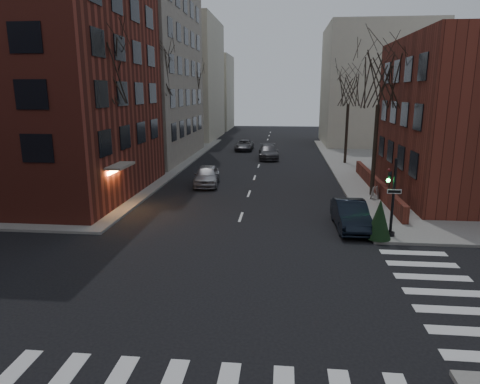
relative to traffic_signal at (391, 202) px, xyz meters
name	(u,v)px	position (x,y,z in m)	size (l,w,h in m)	color
ground	(205,321)	(-7.94, -8.99, -1.91)	(160.00, 160.00, 0.00)	black
building_left_brick	(24,67)	(-23.44, 7.51, 7.09)	(15.00, 15.00, 18.00)	maroon
building_left_tan	(103,27)	(-24.94, 25.01, 12.09)	(18.00, 18.00, 28.00)	gray
low_wall_right	(376,185)	(1.36, 10.01, -1.26)	(0.35, 16.00, 1.00)	maroon
building_distant_la	(173,80)	(-22.94, 46.01, 7.09)	(14.00, 16.00, 18.00)	#B6AE9A
building_distant_ra	(376,86)	(7.06, 41.01, 6.09)	(14.00, 14.00, 16.00)	#B6AE9A
building_distant_lb	(205,93)	(-20.94, 63.01, 5.09)	(10.00, 12.00, 14.00)	#B6AE9A
traffic_signal	(391,202)	(0.00, 0.00, 0.00)	(0.76, 0.44, 4.00)	black
tree_left_a	(103,73)	(-16.74, 5.01, 6.56)	(4.18, 4.18, 10.26)	#2D231C
tree_left_b	(158,73)	(-16.74, 17.01, 7.00)	(4.40, 4.40, 10.80)	#2D231C
tree_left_c	(192,85)	(-16.74, 31.01, 6.12)	(3.96, 3.96, 9.72)	#2D231C
tree_right_a	(380,81)	(0.86, 9.01, 6.12)	(3.96, 3.96, 9.72)	#2D231C
tree_right_b	(349,89)	(0.86, 23.01, 5.68)	(3.74, 3.74, 9.18)	#2D231C
streetlamp_near	(154,130)	(-16.14, 13.01, 2.33)	(0.36, 0.36, 6.28)	black
streetlamp_far	(200,116)	(-16.14, 33.01, 2.33)	(0.36, 0.36, 6.28)	black
parked_sedan	(351,215)	(-1.74, 1.47, -1.14)	(1.62, 4.65, 1.53)	black
car_lane_silver	(207,175)	(-11.54, 11.60, -1.12)	(1.86, 4.63, 1.58)	#A7A7AC
car_lane_gray	(268,152)	(-7.14, 25.76, -1.15)	(2.12, 5.23, 1.52)	#3D3D42
car_lane_far	(244,145)	(-10.45, 32.49, -1.26)	(2.14, 4.64, 1.29)	#434247
sandwich_board	(375,192)	(0.85, 7.87, -1.33)	(0.38, 0.54, 0.86)	silver
evergreen_shrub	(379,219)	(-0.64, -0.49, -0.75)	(1.21, 1.21, 2.02)	black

